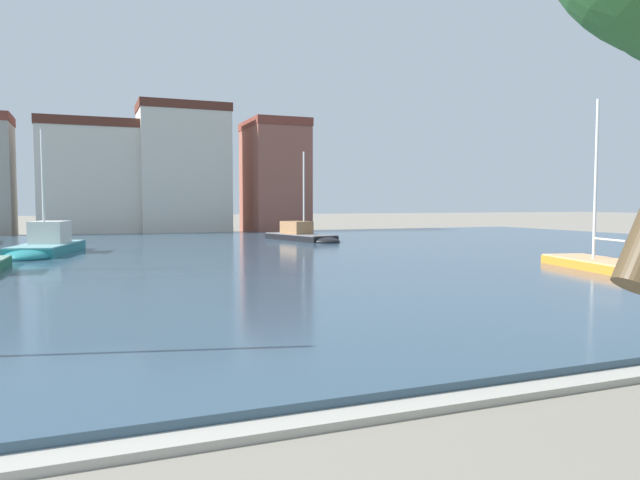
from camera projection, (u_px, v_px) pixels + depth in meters
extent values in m
cube|color=#334C60|center=(191.00, 257.00, 30.87)|extent=(78.62, 47.46, 0.26)
cube|color=#ADA89E|center=(461.00, 401.00, 8.65)|extent=(78.62, 0.50, 0.12)
cube|color=orange|center=(599.00, 268.00, 24.17)|extent=(3.20, 5.90, 0.60)
ellipsoid|color=orange|center=(563.00, 261.00, 26.79)|extent=(2.21, 2.31, 0.57)
cube|color=#E2A56E|center=(600.00, 260.00, 24.15)|extent=(3.14, 5.79, 0.06)
cylinder|color=silver|center=(596.00, 180.00, 24.36)|extent=(0.12, 0.12, 6.65)
cylinder|color=silver|center=(609.00, 240.00, 23.55)|extent=(0.51, 1.93, 0.08)
cube|color=black|center=(300.00, 239.00, 42.85)|extent=(3.63, 6.81, 0.66)
ellipsoid|color=black|center=(325.00, 241.00, 40.35)|extent=(2.41, 2.67, 0.62)
cube|color=slate|center=(300.00, 234.00, 42.82)|extent=(3.56, 6.67, 0.06)
cube|color=#9E7047|center=(296.00, 227.00, 43.19)|extent=(2.00, 2.56, 0.91)
cylinder|color=silver|center=(304.00, 193.00, 42.24)|extent=(0.12, 0.12, 6.00)
cylinder|color=silver|center=(295.00, 222.00, 43.29)|extent=(0.62, 2.22, 0.08)
cube|color=teal|center=(48.00, 251.00, 31.51)|extent=(3.80, 7.00, 0.74)
ellipsoid|color=teal|center=(28.00, 257.00, 28.40)|extent=(2.60, 2.74, 0.70)
cube|color=#6EA5A8|center=(48.00, 244.00, 31.49)|extent=(3.72, 6.86, 0.06)
cube|color=silver|center=(50.00, 232.00, 31.94)|extent=(2.14, 2.64, 1.19)
cylinder|color=silver|center=(43.00, 188.00, 30.81)|extent=(0.12, 0.12, 6.08)
cylinder|color=silver|center=(51.00, 227.00, 32.09)|extent=(0.60, 2.28, 0.08)
cube|color=beige|center=(91.00, 183.00, 53.84)|extent=(8.92, 6.40, 9.65)
cube|color=#51281E|center=(90.00, 125.00, 53.51)|extent=(9.10, 6.53, 0.80)
cube|color=beige|center=(184.00, 174.00, 55.89)|extent=(8.21, 5.41, 11.50)
cube|color=#51281E|center=(183.00, 109.00, 55.50)|extent=(8.37, 5.52, 0.80)
cube|color=#8E5142|center=(275.00, 181.00, 59.13)|extent=(5.45, 7.42, 10.38)
cube|color=brown|center=(274.00, 125.00, 58.78)|extent=(5.56, 7.57, 0.80)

